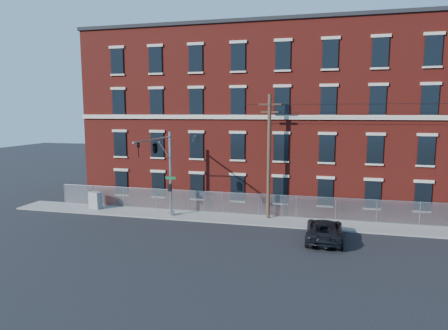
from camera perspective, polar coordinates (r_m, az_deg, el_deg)
ground at (r=27.33m, az=0.72°, el=-10.81°), size 140.00×140.00×0.00m
sidewalk at (r=32.08m, az=24.55°, el=-8.59°), size 65.00×3.00×0.12m
mill_building at (r=39.67m, az=22.80°, el=6.38°), size 55.30×14.32×16.30m
chain_link_fence at (r=33.06m, az=24.23°, el=-6.31°), size 59.06×0.06×1.85m
traffic_signal_mast at (r=30.03m, az=-9.55°, el=1.32°), size 0.90×6.75×7.00m
utility_pole_near at (r=31.26m, az=6.62°, el=1.54°), size 1.80×0.28×10.00m
pickup_truck at (r=27.73m, az=14.52°, el=-9.23°), size 2.49×5.24×1.44m
utility_cabinet at (r=36.77m, az=-18.38°, el=-4.94°), size 1.32×0.94×1.49m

